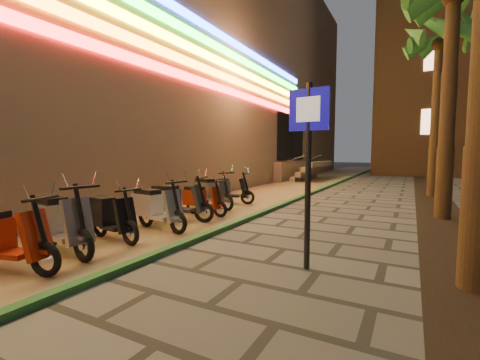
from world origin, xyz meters
The scene contains 15 objects.
ground centered at (0.00, 0.00, 0.00)m, with size 120.00×120.00×0.00m, color #474442.
parking_strip centered at (-2.60, 10.00, 0.01)m, with size 3.40×60.00×0.01m, color #8C7251.
green_curb centered at (-0.90, 10.00, 0.05)m, with size 0.18×60.00×0.10m, color #225B2A.
planting_strip centered at (3.60, 5.00, 0.01)m, with size 1.20×40.00×0.02m, color black.
mall_building centered at (-15.47, 10.02, 7.48)m, with size 24.23×44.00×15.00m.
palm_d centered at (3.60, 12.00, 5.94)m, with size 2.97×3.02×7.16m.
pedestrian_sign centered at (1.48, 1.72, 1.80)m, with size 0.61×0.12×2.77m.
scooter_3 centered at (-2.42, -0.55, 0.51)m, with size 1.66×0.81×1.17m.
scooter_4 centered at (-2.59, 0.41, 0.55)m, with size 1.81×0.72×1.27m.
scooter_5 centered at (-2.54, 1.42, 0.48)m, with size 1.58×0.64×1.11m.
scooter_6 centered at (-2.34, 2.54, 0.51)m, with size 1.69×0.71×1.18m.
scooter_7 centered at (-2.50, 3.45, 0.52)m, with size 1.68×0.81×1.19m.
scooter_8 centered at (-2.41, 4.46, 0.45)m, with size 1.47×0.53×1.03m.
scooter_9 centered at (-2.80, 5.54, 0.53)m, with size 1.70×0.91×1.21m.
scooter_10 centered at (-2.78, 6.54, 0.48)m, with size 1.56×0.78×1.11m.
Camera 1 is at (2.83, -2.94, 1.75)m, focal length 24.00 mm.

